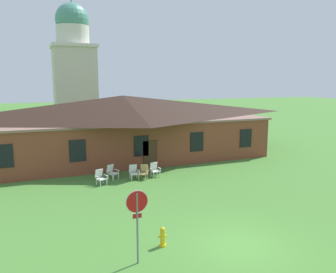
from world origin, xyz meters
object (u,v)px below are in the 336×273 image
(lawn_chair_left_end, at_px, (134,172))
(fire_hydrant, at_px, (163,237))
(stop_sign, at_px, (137,212))
(lawn_chair_by_porch, at_px, (101,177))
(lawn_chair_middle, at_px, (144,172))
(lawn_chair_right_end, at_px, (155,169))
(lawn_chair_near_door, at_px, (112,171))

(lawn_chair_left_end, xyz_separation_m, fire_hydrant, (-1.56, -9.32, -0.12))
(stop_sign, relative_size, lawn_chair_by_porch, 2.82)
(lawn_chair_by_porch, bearing_deg, lawn_chair_middle, 3.35)
(lawn_chair_by_porch, relative_size, lawn_chair_middle, 1.00)
(stop_sign, height_order, fire_hydrant, stop_sign)
(stop_sign, height_order, lawn_chair_middle, stop_sign)
(lawn_chair_right_end, xyz_separation_m, fire_hydrant, (-3.06, -9.39, -0.12))
(lawn_chair_by_porch, xyz_separation_m, lawn_chair_near_door, (0.95, 0.97, 0.00))
(lawn_chair_near_door, height_order, lawn_chair_left_end, same)
(stop_sign, relative_size, lawn_chair_right_end, 2.82)
(fire_hydrant, bearing_deg, lawn_chair_middle, 76.51)
(lawn_chair_middle, bearing_deg, lawn_chair_by_porch, -176.65)
(stop_sign, xyz_separation_m, lawn_chair_left_end, (2.83, 10.16, -1.41))
(lawn_chair_middle, distance_m, fire_hydrant, 9.35)
(lawn_chair_right_end, bearing_deg, lawn_chair_by_porch, -172.96)
(lawn_chair_left_end, bearing_deg, lawn_chair_right_end, 2.56)
(stop_sign, distance_m, lawn_chair_by_porch, 9.88)
(lawn_chair_by_porch, height_order, lawn_chair_middle, same)
(lawn_chair_left_end, bearing_deg, lawn_chair_by_porch, -170.05)
(lawn_chair_middle, xyz_separation_m, lawn_chair_right_end, (0.88, 0.30, 0.00))
(lawn_chair_by_porch, bearing_deg, lawn_chair_near_door, 45.68)
(lawn_chair_right_end, bearing_deg, fire_hydrant, -108.06)
(lawn_chair_near_door, bearing_deg, lawn_chair_by_porch, -134.32)
(stop_sign, distance_m, lawn_chair_right_end, 11.20)
(lawn_chair_middle, relative_size, lawn_chair_right_end, 1.00)
(lawn_chair_near_door, distance_m, lawn_chair_middle, 2.10)
(stop_sign, bearing_deg, fire_hydrant, 33.43)
(lawn_chair_by_porch, height_order, lawn_chair_right_end, same)
(lawn_chair_near_door, relative_size, lawn_chair_left_end, 1.00)
(lawn_chair_left_end, bearing_deg, fire_hydrant, -99.51)
(lawn_chair_left_end, xyz_separation_m, lawn_chair_right_end, (1.50, 0.07, 0.00))
(stop_sign, xyz_separation_m, lawn_chair_middle, (3.45, 9.93, -1.41))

